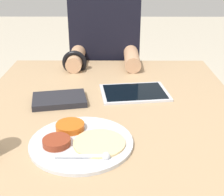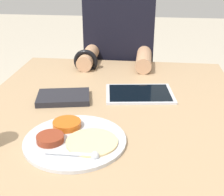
# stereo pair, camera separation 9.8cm
# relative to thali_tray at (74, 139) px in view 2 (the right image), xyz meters

# --- Properties ---
(dining_table) EXTENTS (0.91, 1.08, 0.73)m
(dining_table) POSITION_rel_thali_tray_xyz_m (0.07, 0.21, -0.37)
(dining_table) COLOR #9E7F5B
(dining_table) RESTS_ON ground_plane
(thali_tray) EXTENTS (0.28, 0.28, 0.03)m
(thali_tray) POSITION_rel_thali_tray_xyz_m (0.00, 0.00, 0.00)
(thali_tray) COLOR #B7BABF
(thali_tray) RESTS_ON dining_table
(red_notebook) EXTENTS (0.20, 0.16, 0.02)m
(red_notebook) POSITION_rel_thali_tray_xyz_m (-0.10, 0.27, -0.00)
(red_notebook) COLOR silver
(red_notebook) RESTS_ON dining_table
(tablet_device) EXTENTS (0.27, 0.21, 0.01)m
(tablet_device) POSITION_rel_thali_tray_xyz_m (0.17, 0.34, -0.00)
(tablet_device) COLOR #B7B7BC
(tablet_device) RESTS_ON dining_table
(person_diner) EXTENTS (0.36, 0.43, 1.22)m
(person_diner) POSITION_rel_thali_tray_xyz_m (0.05, 0.87, -0.15)
(person_diner) COLOR black
(person_diner) RESTS_ON ground_plane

